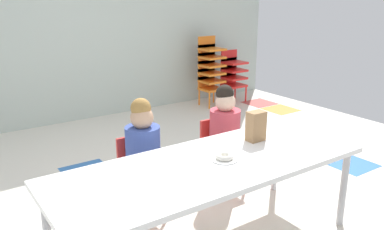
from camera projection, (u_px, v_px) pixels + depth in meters
The scene contains 10 objects.
ground_plane at pixel (176, 195), 3.45m from camera, with size 6.62×5.20×0.02m.
back_wall at pixel (64, 15), 5.09m from camera, with size 6.62×0.10×2.76m, color #B2C1B7.
craft_table at pixel (210, 169), 2.59m from camera, with size 2.09×0.80×0.61m.
seated_child_near_camera at pixel (142, 146), 3.01m from camera, with size 0.32×0.31×0.92m.
seated_child_middle_seat at pixel (224, 127), 3.43m from camera, with size 0.34×0.34×0.92m.
kid_chair_orange_stack at pixel (210, 68), 6.06m from camera, with size 0.32×0.30×1.04m.
kid_chair_red_stack at pixel (233, 73), 6.33m from camera, with size 0.32×0.30×0.80m.
paper_bag_brown at pixel (256, 126), 2.94m from camera, with size 0.13×0.09×0.22m, color #9E754C.
paper_plate_near_edge at pixel (224, 159), 2.62m from camera, with size 0.18×0.18×0.01m, color white.
donut_powdered_on_plate at pixel (224, 156), 2.61m from camera, with size 0.12×0.12×0.03m, color white.
Camera 1 is at (-1.65, -2.63, 1.64)m, focal length 37.79 mm.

